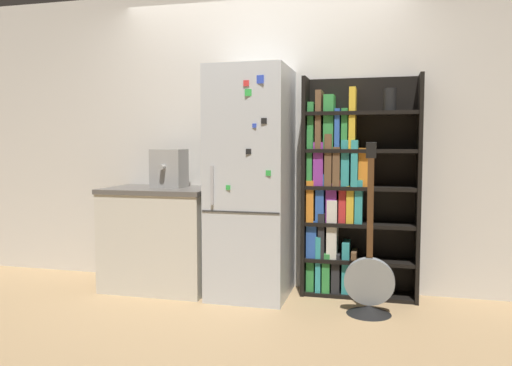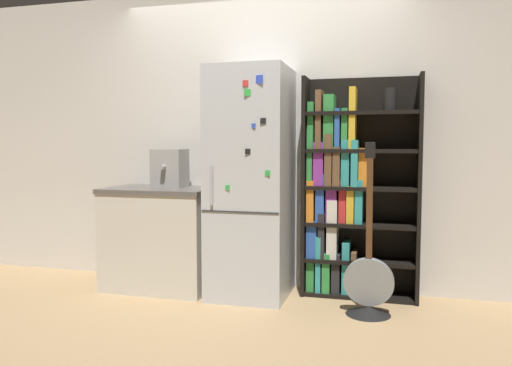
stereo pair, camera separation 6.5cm
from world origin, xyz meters
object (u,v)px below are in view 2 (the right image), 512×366
(bookshelf, at_px, (347,193))
(espresso_machine, at_px, (170,168))
(refrigerator, at_px, (251,183))
(guitar, at_px, (368,291))

(bookshelf, relative_size, espresso_machine, 5.43)
(refrigerator, height_order, guitar, refrigerator)
(refrigerator, distance_m, espresso_machine, 0.76)
(guitar, bearing_deg, bookshelf, 114.12)
(bookshelf, xyz_separation_m, espresso_machine, (-1.51, -0.14, 0.19))
(refrigerator, distance_m, bookshelf, 0.79)
(guitar, bearing_deg, espresso_machine, 169.54)
(bookshelf, bearing_deg, guitar, -65.88)
(refrigerator, bearing_deg, bookshelf, 15.06)
(bookshelf, bearing_deg, refrigerator, -164.94)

